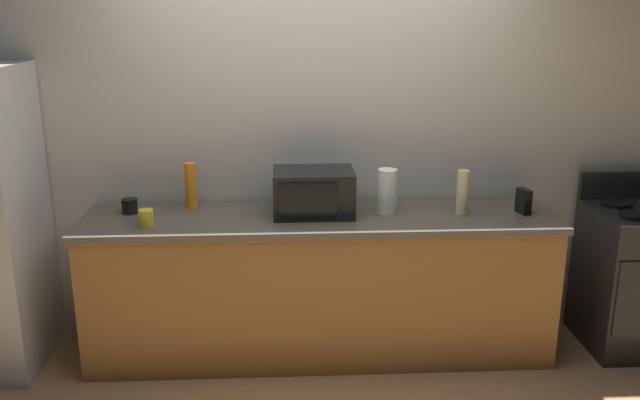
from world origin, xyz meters
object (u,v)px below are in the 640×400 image
mug_yellow (146,218)px  bottle_dish_soap (191,186)px  bottle_hand_soap (463,192)px  stove_range (636,277)px  paper_towel_roll (387,191)px  mug_black (130,206)px  cordless_phone (524,201)px  microwave (313,192)px

mug_yellow → bottle_dish_soap: bearing=59.1°
bottle_hand_soap → mug_yellow: bearing=-175.5°
stove_range → bottle_dish_soap: bottle_dish_soap is taller
bottle_dish_soap → bottle_hand_soap: 1.66m
paper_towel_roll → bottle_dish_soap: bearing=172.5°
paper_towel_roll → mug_black: 1.56m
bottle_dish_soap → mug_yellow: bearing=-120.9°
mug_black → paper_towel_roll: bearing=-2.5°
cordless_phone → bottle_hand_soap: bearing=167.2°
stove_range → microwave: bearing=178.6°
stove_range → cordless_phone: bearing=-179.6°
mug_black → mug_yellow: (0.15, -0.26, 0.01)m
stove_range → mug_black: bearing=177.8°
paper_towel_roll → cordless_phone: (0.82, -0.06, -0.06)m
stove_range → paper_towel_roll: paper_towel_roll is taller
stove_range → paper_towel_roll: (-1.59, 0.05, 0.57)m
cordless_phone → bottle_hand_soap: (-0.37, 0.01, 0.06)m
cordless_phone → mug_black: (-2.38, 0.12, -0.03)m
mug_black → mug_yellow: mug_yellow is taller
paper_towel_roll → bottle_hand_soap: size_ratio=1.00×
microwave → paper_towel_roll: size_ratio=1.78×
paper_towel_roll → mug_yellow: bearing=-172.1°
paper_towel_roll → bottle_dish_soap: (-1.20, 0.16, 0.01)m
stove_range → cordless_phone: size_ratio=7.20×
microwave → bottle_hand_soap: size_ratio=1.79×
bottle_dish_soap → bottle_hand_soap: size_ratio=1.07×
bottle_dish_soap → mug_yellow: 0.42m
bottle_hand_soap → mug_black: (-2.01, 0.12, -0.09)m
mug_black → mug_yellow: 0.30m
stove_range → bottle_hand_soap: bottle_hand_soap is taller
paper_towel_roll → bottle_hand_soap: bearing=-6.0°
microwave → mug_yellow: microwave is taller
bottle_hand_soap → stove_range: bearing=-0.1°
bottle_hand_soap → mug_yellow: bottle_hand_soap is taller
paper_towel_roll → mug_black: bearing=177.5°
bottle_hand_soap → paper_towel_roll: bearing=174.0°
microwave → mug_yellow: bearing=-168.7°
paper_towel_roll → mug_yellow: (-1.41, -0.19, -0.09)m
microwave → paper_towel_roll: (0.45, 0.00, 0.00)m
mug_black → bottle_hand_soap: bearing=-3.3°
stove_range → mug_yellow: 3.04m
cordless_phone → microwave: bearing=166.1°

